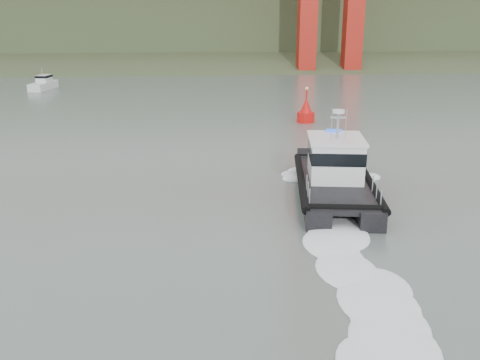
# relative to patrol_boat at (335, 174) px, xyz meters

# --- Properties ---
(ground) EXTENTS (400.00, 400.00, 0.00)m
(ground) POSITION_rel_patrol_boat_xyz_m (-7.33, -10.69, -1.32)
(ground) COLOR #54635D
(ground) RESTS_ON ground
(headlands) EXTENTS (500.00, 105.36, 27.12)m
(headlands) POSITION_rel_patrol_boat_xyz_m (-7.33, 114.80, 5.73)
(headlands) COLOR #374A2A
(headlands) RESTS_ON ground
(patrol_boat) EXTENTS (5.37, 11.29, 5.27)m
(patrol_boat) POSITION_rel_patrol_boat_xyz_m (0.00, 0.00, 0.00)
(patrol_boat) COLOR black
(patrol_boat) RESTS_ON ground
(motorboat) EXTENTS (2.85, 5.77, 3.04)m
(motorboat) POSITION_rel_patrol_boat_xyz_m (-29.18, 46.17, -0.56)
(motorboat) COLOR silver
(motorboat) RESTS_ON ground
(nav_buoy) EXTENTS (1.74, 1.74, 3.62)m
(nav_buoy) POSITION_rel_patrol_boat_xyz_m (2.43, 21.43, -0.37)
(nav_buoy) COLOR red
(nav_buoy) RESTS_ON ground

